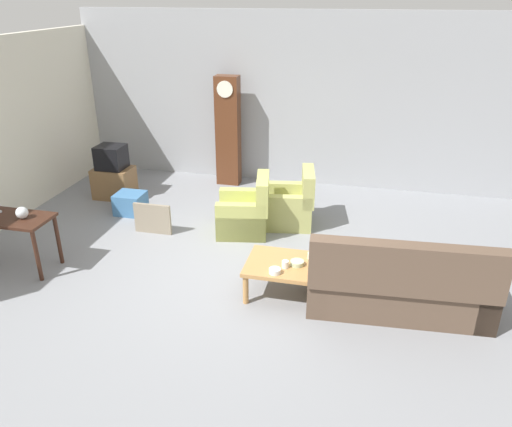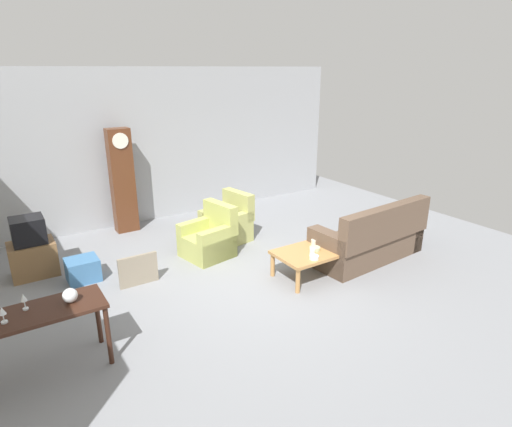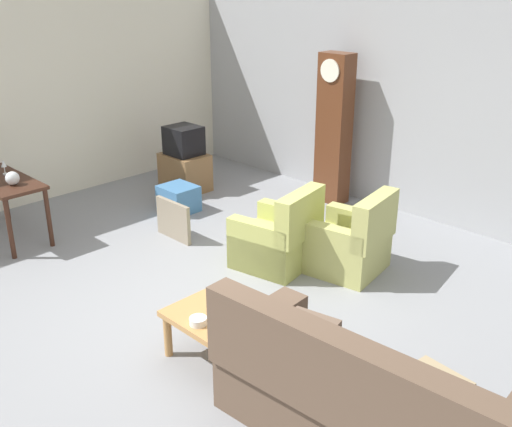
{
  "view_description": "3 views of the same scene",
  "coord_description": "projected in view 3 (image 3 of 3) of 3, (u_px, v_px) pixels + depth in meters",
  "views": [
    {
      "loc": [
        1.45,
        -5.71,
        3.51
      ],
      "look_at": [
        0.06,
        0.2,
        0.76
      ],
      "focal_mm": 34.75,
      "sensor_mm": 36.0,
      "label": 1
    },
    {
      "loc": [
        -3.41,
        -5.16,
        3.17
      ],
      "look_at": [
        0.07,
        0.2,
        0.98
      ],
      "focal_mm": 29.86,
      "sensor_mm": 36.0,
      "label": 2
    },
    {
      "loc": [
        3.7,
        -3.28,
        3.04
      ],
      "look_at": [
        -0.26,
        0.71,
        0.76
      ],
      "focal_mm": 41.53,
      "sensor_mm": 36.0,
      "label": 3
    }
  ],
  "objects": [
    {
      "name": "coffee_table_wood",
      "position": [
        229.0,
        322.0,
        4.89
      ],
      "size": [
        0.96,
        0.76,
        0.44
      ],
      "color": "#B27F47",
      "rests_on": "ground_plane"
    },
    {
      "name": "glass_dome_cloche",
      "position": [
        12.0,
        178.0,
        6.85
      ],
      "size": [
        0.16,
        0.16,
        0.16
      ],
      "primitive_type": "sphere",
      "color": "silver",
      "rests_on": "console_table_dark"
    },
    {
      "name": "tv_crt",
      "position": [
        184.0,
        140.0,
        8.71
      ],
      "size": [
        0.48,
        0.44,
        0.42
      ],
      "primitive_type": "cube",
      "color": "black",
      "rests_on": "tv_stand_cabinet"
    },
    {
      "name": "pegboard_wall_left",
      "position": [
        38.0,
        99.0,
        8.18
      ],
      "size": [
        0.12,
        6.4,
        2.88
      ],
      "primitive_type": "cube",
      "color": "silver",
      "rests_on": "ground_plane"
    },
    {
      "name": "cup_white_porcelain",
      "position": [
        221.0,
        316.0,
        4.76
      ],
      "size": [
        0.08,
        0.08,
        0.09
      ],
      "primitive_type": "cylinder",
      "color": "white",
      "rests_on": "coffee_table_wood"
    },
    {
      "name": "ground_plane",
      "position": [
        223.0,
        313.0,
        5.72
      ],
      "size": [
        10.4,
        10.4,
        0.0
      ],
      "primitive_type": "plane",
      "color": "gray"
    },
    {
      "name": "armchair_olive_near",
      "position": [
        278.0,
        240.0,
        6.55
      ],
      "size": [
        0.92,
        0.89,
        0.92
      ],
      "color": "tan",
      "rests_on": "ground_plane"
    },
    {
      "name": "storage_box_blue",
      "position": [
        179.0,
        198.0,
        8.12
      ],
      "size": [
        0.48,
        0.43,
        0.36
      ],
      "primitive_type": "cube",
      "color": "teal",
      "rests_on": "ground_plane"
    },
    {
      "name": "bowl_shallow_green",
      "position": [
        240.0,
        320.0,
        4.75
      ],
      "size": [
        0.17,
        0.17,
        0.06
      ],
      "primitive_type": "cylinder",
      "color": "#B2C69E",
      "rests_on": "coffee_table_wood"
    },
    {
      "name": "garage_door_wall",
      "position": [
        431.0,
        97.0,
        7.48
      ],
      "size": [
        8.4,
        0.16,
        3.2
      ],
      "primitive_type": "cube",
      "color": "#9EA0A5",
      "rests_on": "ground_plane"
    },
    {
      "name": "framed_picture_leaning",
      "position": [
        173.0,
        220.0,
        7.24
      ],
      "size": [
        0.6,
        0.05,
        0.49
      ],
      "primitive_type": "cube",
      "color": "gray",
      "rests_on": "ground_plane"
    },
    {
      "name": "couch_floral",
      "position": [
        361.0,
        406.0,
        3.96
      ],
      "size": [
        2.15,
        1.01,
        1.04
      ],
      "color": "brown",
      "rests_on": "ground_plane"
    },
    {
      "name": "grandfather_clock",
      "position": [
        334.0,
        129.0,
        8.17
      ],
      "size": [
        0.44,
        0.3,
        2.08
      ],
      "color": "#562D19",
      "rests_on": "ground_plane"
    },
    {
      "name": "console_table_dark",
      "position": [
        3.0,
        187.0,
        7.12
      ],
      "size": [
        1.3,
        0.56,
        0.76
      ],
      "color": "#381E14",
      "rests_on": "ground_plane"
    },
    {
      "name": "wine_glass_short",
      "position": [
        4.0,
        165.0,
        7.18
      ],
      "size": [
        0.07,
        0.07,
        0.19
      ],
      "color": "silver",
      "rests_on": "console_table_dark"
    },
    {
      "name": "cup_blue_rimmed",
      "position": [
        257.0,
        333.0,
        4.53
      ],
      "size": [
        0.08,
        0.08,
        0.1
      ],
      "primitive_type": "cylinder",
      "color": "silver",
      "rests_on": "coffee_table_wood"
    },
    {
      "name": "tv_stand_cabinet",
      "position": [
        185.0,
        172.0,
        8.89
      ],
      "size": [
        0.68,
        0.52,
        0.56
      ],
      "primitive_type": "cube",
      "color": "brown",
      "rests_on": "ground_plane"
    },
    {
      "name": "bowl_white_stacked",
      "position": [
        198.0,
        321.0,
        4.73
      ],
      "size": [
        0.14,
        0.14,
        0.06
      ],
      "primitive_type": "cylinder",
      "color": "white",
      "rests_on": "coffee_table_wood"
    },
    {
      "name": "armchair_olive_far",
      "position": [
        350.0,
        245.0,
        6.43
      ],
      "size": [
        0.91,
        0.88,
        0.92
      ],
      "color": "tan",
      "rests_on": "ground_plane"
    },
    {
      "name": "cup_cream_tall",
      "position": [
        270.0,
        316.0,
        4.78
      ],
      "size": [
        0.08,
        0.08,
        0.08
      ],
      "primitive_type": "cylinder",
      "color": "beige",
      "rests_on": "coffee_table_wood"
    }
  ]
}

